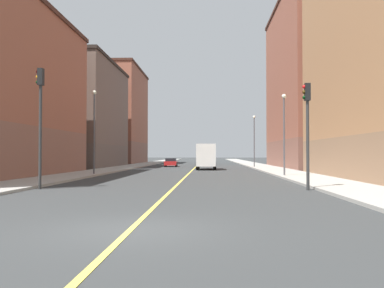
{
  "coord_description": "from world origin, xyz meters",
  "views": [
    {
      "loc": [
        1.95,
        -10.22,
        1.88
      ],
      "look_at": [
        0.22,
        31.28,
        2.87
      ],
      "focal_mm": 38.77,
      "sensor_mm": 36.0,
      "label": 1
    }
  ],
  "objects_px": {
    "building_right_midblock": "(74,115)",
    "traffic_light_right_near": "(40,111)",
    "car_black": "(206,162)",
    "car_green": "(205,160)",
    "building_left_mid": "(322,84)",
    "street_lamp_left_far": "(254,136)",
    "traffic_light_left_near": "(307,120)",
    "street_lamp_left_near": "(284,125)",
    "car_red": "(171,162)",
    "building_right_distant": "(111,116)",
    "street_lamp_right_near": "(94,123)",
    "box_truck": "(206,156)"
  },
  "relations": [
    {
      "from": "traffic_light_left_near",
      "to": "car_black",
      "type": "distance_m",
      "value": 42.31
    },
    {
      "from": "traffic_light_right_near",
      "to": "street_lamp_left_near",
      "type": "height_order",
      "value": "street_lamp_left_near"
    },
    {
      "from": "street_lamp_right_near",
      "to": "car_red",
      "type": "distance_m",
      "value": 26.08
    },
    {
      "from": "car_red",
      "to": "street_lamp_left_far",
      "type": "bearing_deg",
      "value": -20.75
    },
    {
      "from": "building_right_midblock",
      "to": "car_black",
      "type": "xyz_separation_m",
      "value": [
        18.46,
        6.15,
        -6.75
      ]
    },
    {
      "from": "building_right_distant",
      "to": "car_green",
      "type": "distance_m",
      "value": 20.2
    },
    {
      "from": "car_green",
      "to": "street_lamp_left_near",
      "type": "bearing_deg",
      "value": -80.68
    },
    {
      "from": "traffic_light_right_near",
      "to": "car_green",
      "type": "bearing_deg",
      "value": 81.54
    },
    {
      "from": "car_green",
      "to": "box_truck",
      "type": "height_order",
      "value": "box_truck"
    },
    {
      "from": "street_lamp_left_far",
      "to": "car_green",
      "type": "height_order",
      "value": "street_lamp_left_far"
    },
    {
      "from": "car_black",
      "to": "building_left_mid",
      "type": "bearing_deg",
      "value": -25.49
    },
    {
      "from": "street_lamp_left_near",
      "to": "car_red",
      "type": "height_order",
      "value": "street_lamp_left_near"
    },
    {
      "from": "traffic_light_right_near",
      "to": "street_lamp_left_near",
      "type": "bearing_deg",
      "value": 39.1
    },
    {
      "from": "traffic_light_right_near",
      "to": "car_red",
      "type": "height_order",
      "value": "traffic_light_right_near"
    },
    {
      "from": "building_left_mid",
      "to": "traffic_light_left_near",
      "type": "height_order",
      "value": "building_left_mid"
    },
    {
      "from": "building_right_distant",
      "to": "box_truck",
      "type": "distance_m",
      "value": 35.84
    },
    {
      "from": "building_right_distant",
      "to": "street_lamp_left_far",
      "type": "relative_size",
      "value": 2.76
    },
    {
      "from": "traffic_light_left_near",
      "to": "street_lamp_right_near",
      "type": "bearing_deg",
      "value": 137.38
    },
    {
      "from": "traffic_light_left_near",
      "to": "building_right_midblock",
      "type": "bearing_deg",
      "value": 124.01
    },
    {
      "from": "building_left_mid",
      "to": "street_lamp_left_far",
      "type": "relative_size",
      "value": 3.51
    },
    {
      "from": "building_right_midblock",
      "to": "traffic_light_right_near",
      "type": "relative_size",
      "value": 3.04
    },
    {
      "from": "building_right_distant",
      "to": "street_lamp_left_near",
      "type": "height_order",
      "value": "building_right_distant"
    },
    {
      "from": "street_lamp_right_near",
      "to": "box_truck",
      "type": "bearing_deg",
      "value": 55.64
    },
    {
      "from": "building_left_mid",
      "to": "box_truck",
      "type": "height_order",
      "value": "building_left_mid"
    },
    {
      "from": "street_lamp_right_near",
      "to": "box_truck",
      "type": "relative_size",
      "value": 1.11
    },
    {
      "from": "traffic_light_left_near",
      "to": "street_lamp_right_near",
      "type": "relative_size",
      "value": 0.76
    },
    {
      "from": "car_red",
      "to": "car_green",
      "type": "distance_m",
      "value": 16.22
    },
    {
      "from": "street_lamp_right_near",
      "to": "box_truck",
      "type": "xyz_separation_m",
      "value": [
        9.64,
        14.1,
        -2.93
      ]
    },
    {
      "from": "building_left_mid",
      "to": "car_black",
      "type": "height_order",
      "value": "building_left_mid"
    },
    {
      "from": "traffic_light_left_near",
      "to": "car_red",
      "type": "xyz_separation_m",
      "value": [
        -10.74,
        39.3,
        -3.02
      ]
    },
    {
      "from": "street_lamp_left_near",
      "to": "car_red",
      "type": "bearing_deg",
      "value": 113.53
    },
    {
      "from": "building_left_mid",
      "to": "car_red",
      "type": "relative_size",
      "value": 5.44
    },
    {
      "from": "building_right_midblock",
      "to": "car_red",
      "type": "height_order",
      "value": "building_right_midblock"
    },
    {
      "from": "building_right_midblock",
      "to": "street_lamp_left_far",
      "type": "distance_m",
      "value": 25.28
    },
    {
      "from": "street_lamp_right_near",
      "to": "car_green",
      "type": "height_order",
      "value": "street_lamp_right_near"
    },
    {
      "from": "street_lamp_left_far",
      "to": "car_black",
      "type": "bearing_deg",
      "value": 133.52
    },
    {
      "from": "street_lamp_left_far",
      "to": "car_green",
      "type": "relative_size",
      "value": 1.69
    },
    {
      "from": "traffic_light_left_near",
      "to": "car_black",
      "type": "xyz_separation_m",
      "value": [
        -5.62,
        41.83,
        -3.02
      ]
    },
    {
      "from": "car_red",
      "to": "traffic_light_left_near",
      "type": "bearing_deg",
      "value": -74.71
    },
    {
      "from": "building_left_mid",
      "to": "traffic_light_right_near",
      "type": "xyz_separation_m",
      "value": [
        -24.11,
        -34.38,
        -7.14
      ]
    },
    {
      "from": "car_black",
      "to": "street_lamp_right_near",
      "type": "bearing_deg",
      "value": -108.74
    },
    {
      "from": "car_green",
      "to": "car_red",
      "type": "bearing_deg",
      "value": -107.15
    },
    {
      "from": "street_lamp_left_far",
      "to": "box_truck",
      "type": "height_order",
      "value": "street_lamp_left_far"
    },
    {
      "from": "car_black",
      "to": "car_green",
      "type": "distance_m",
      "value": 12.98
    },
    {
      "from": "building_right_midblock",
      "to": "street_lamp_right_near",
      "type": "distance_m",
      "value": 23.74
    },
    {
      "from": "traffic_light_left_near",
      "to": "box_truck",
      "type": "distance_m",
      "value": 28.58
    },
    {
      "from": "building_right_midblock",
      "to": "car_green",
      "type": "xyz_separation_m",
      "value": [
        18.12,
        19.12,
        -6.65
      ]
    },
    {
      "from": "car_black",
      "to": "street_lamp_left_far",
      "type": "bearing_deg",
      "value": -46.48
    },
    {
      "from": "building_left_mid",
      "to": "building_right_distant",
      "type": "distance_m",
      "value": 41.32
    },
    {
      "from": "building_left_mid",
      "to": "building_right_distant",
      "type": "relative_size",
      "value": 1.27
    }
  ]
}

